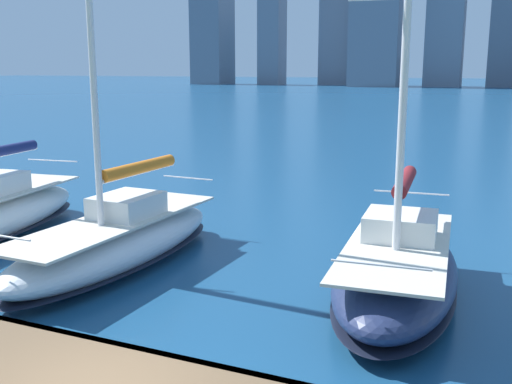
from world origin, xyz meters
The scene contains 3 objects.
city_skyline centered at (8.34, -160.89, 18.91)m, with size 167.39×19.68×52.70m.
sailboat_maroon centered at (-2.92, -6.43, 0.76)m, with size 3.10×6.94×9.60m.
sailboat_orange centered at (4.07, -6.00, 0.74)m, with size 2.47×7.85×12.22m.
Camera 1 is at (-5.07, 6.06, 5.01)m, focal length 42.00 mm.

